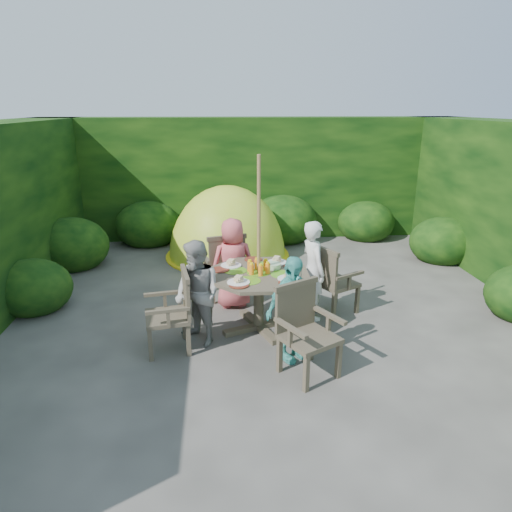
{
  "coord_description": "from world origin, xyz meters",
  "views": [
    {
      "loc": [
        -0.73,
        -5.91,
        2.73
      ],
      "look_at": [
        -0.26,
        -0.26,
        0.85
      ],
      "focal_mm": 32.0,
      "sensor_mm": 36.0,
      "label": 1
    }
  ],
  "objects": [
    {
      "name": "ground",
      "position": [
        0.0,
        0.0,
        0.0
      ],
      "size": [
        60.0,
        60.0,
        0.0
      ],
      "primitive_type": "plane",
      "color": "#423F3B",
      "rests_on": "ground"
    },
    {
      "name": "child_right",
      "position": [
        0.48,
        -0.36,
        0.67
      ],
      "size": [
        0.42,
        0.55,
        1.33
      ],
      "primitive_type": "imported",
      "rotation": [
        0.0,
        0.0,
        1.8
      ],
      "color": "silver",
      "rests_on": "ground"
    },
    {
      "name": "child_back",
      "position": [
        -0.56,
        0.09,
        0.64
      ],
      "size": [
        0.7,
        0.53,
        1.28
      ],
      "primitive_type": "imported",
      "rotation": [
        0.0,
        0.0,
        3.36
      ],
      "color": "#D7595F",
      "rests_on": "ground"
    },
    {
      "name": "garden_chair_front",
      "position": [
        0.13,
        -1.68,
        0.51
      ],
      "size": [
        0.74,
        0.71,
        0.95
      ],
      "rotation": [
        0.0,
        0.0,
        0.51
      ],
      "color": "#3D3528",
      "rests_on": "ground"
    },
    {
      "name": "patio_table",
      "position": [
        -0.26,
        -0.65,
        0.65
      ],
      "size": [
        1.71,
        1.71,
        0.92
      ],
      "rotation": [
        0.0,
        0.0,
        0.38
      ],
      "color": "#3D3528",
      "rests_on": "ground"
    },
    {
      "name": "child_front",
      "position": [
        0.03,
        -1.4,
        0.61
      ],
      "size": [
        0.75,
        0.65,
        1.21
      ],
      "primitive_type": "imported",
      "rotation": [
        0.0,
        0.0,
        0.62
      ],
      "color": "#4FB9AF",
      "rests_on": "ground"
    },
    {
      "name": "garden_chair_left",
      "position": [
        -1.28,
        -1.08,
        0.49
      ],
      "size": [
        0.58,
        0.62,
        0.91
      ],
      "rotation": [
        0.0,
        0.0,
        -1.39
      ],
      "color": "#3D3528",
      "rests_on": "ground"
    },
    {
      "name": "dome_tent",
      "position": [
        -0.58,
        2.39,
        0.0
      ],
      "size": [
        2.79,
        2.79,
        2.67
      ],
      "rotation": [
        0.0,
        0.0,
        0.34
      ],
      "color": "#B7CD27",
      "rests_on": "ground"
    },
    {
      "name": "parasol_pole",
      "position": [
        -0.26,
        -0.66,
        1.1
      ],
      "size": [
        0.06,
        0.06,
        2.2
      ],
      "primitive_type": "cylinder",
      "rotation": [
        0.0,
        0.0,
        0.38
      ],
      "color": "olive",
      "rests_on": "ground"
    },
    {
      "name": "garden_chair_right",
      "position": [
        0.76,
        -0.26,
        0.49
      ],
      "size": [
        0.69,
        0.72,
        0.92
      ],
      "rotation": [
        0.0,
        0.0,
        2.07
      ],
      "color": "#3D3528",
      "rests_on": "ground"
    },
    {
      "name": "hedge_enclosure",
      "position": [
        0.0,
        1.33,
        1.25
      ],
      "size": [
        9.0,
        9.0,
        2.5
      ],
      "color": "black",
      "rests_on": "ground"
    },
    {
      "name": "garden_chair_back",
      "position": [
        -0.67,
        0.36,
        0.52
      ],
      "size": [
        0.69,
        0.65,
        0.97
      ],
      "rotation": [
        0.0,
        0.0,
        3.41
      ],
      "color": "#3D3528",
      "rests_on": "ground"
    },
    {
      "name": "child_left",
      "position": [
        -1.01,
        -0.95,
        0.63
      ],
      "size": [
        0.76,
        0.78,
        1.27
      ],
      "primitive_type": "imported",
      "rotation": [
        0.0,
        0.0,
        -0.89
      ],
      "color": "gray",
      "rests_on": "ground"
    }
  ]
}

